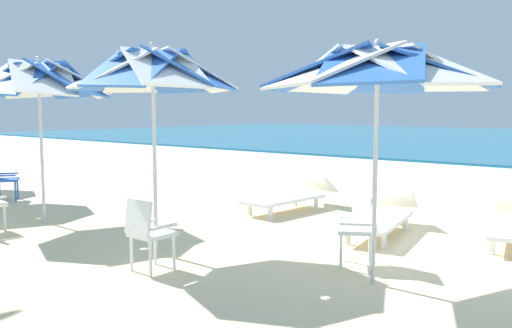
{
  "coord_description": "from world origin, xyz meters",
  "views": [
    {
      "loc": [
        2.78,
        -7.18,
        1.9
      ],
      "look_at": [
        -2.84,
        -0.39,
        1.0
      ],
      "focal_mm": 37.65,
      "sensor_mm": 36.0,
      "label": 1
    }
  ],
  "objects_px": {
    "plastic_chair_4": "(3,177)",
    "sun_lounger_1": "(382,216)",
    "beach_umbrella_2": "(39,81)",
    "beach_umbrella_0": "(377,71)",
    "beach_umbrella_1": "(153,73)",
    "plastic_chair_0": "(362,225)",
    "plastic_chair_1": "(148,230)",
    "sun_lounger_2": "(291,196)"
  },
  "relations": [
    {
      "from": "plastic_chair_4",
      "to": "sun_lounger_1",
      "type": "height_order",
      "value": "plastic_chair_4"
    },
    {
      "from": "beach_umbrella_2",
      "to": "plastic_chair_4",
      "type": "distance_m",
      "value": 3.34
    },
    {
      "from": "beach_umbrella_0",
      "to": "beach_umbrella_1",
      "type": "bearing_deg",
      "value": -166.09
    },
    {
      "from": "plastic_chair_0",
      "to": "plastic_chair_1",
      "type": "bearing_deg",
      "value": -134.51
    },
    {
      "from": "sun_lounger_2",
      "to": "beach_umbrella_1",
      "type": "bearing_deg",
      "value": -83.65
    },
    {
      "from": "beach_umbrella_2",
      "to": "plastic_chair_1",
      "type": "bearing_deg",
      "value": -10.36
    },
    {
      "from": "sun_lounger_2",
      "to": "plastic_chair_1",
      "type": "bearing_deg",
      "value": -77.09
    },
    {
      "from": "beach_umbrella_0",
      "to": "plastic_chair_0",
      "type": "height_order",
      "value": "beach_umbrella_0"
    },
    {
      "from": "plastic_chair_0",
      "to": "plastic_chair_1",
      "type": "relative_size",
      "value": 1.0
    },
    {
      "from": "plastic_chair_0",
      "to": "beach_umbrella_2",
      "type": "distance_m",
      "value": 5.75
    },
    {
      "from": "beach_umbrella_1",
      "to": "plastic_chair_4",
      "type": "height_order",
      "value": "beach_umbrella_1"
    },
    {
      "from": "plastic_chair_0",
      "to": "sun_lounger_1",
      "type": "distance_m",
      "value": 1.76
    },
    {
      "from": "plastic_chair_0",
      "to": "plastic_chair_4",
      "type": "xyz_separation_m",
      "value": [
        -8.02,
        -0.58,
        0.0
      ]
    },
    {
      "from": "plastic_chair_0",
      "to": "beach_umbrella_1",
      "type": "height_order",
      "value": "beach_umbrella_1"
    },
    {
      "from": "beach_umbrella_1",
      "to": "sun_lounger_1",
      "type": "height_order",
      "value": "beach_umbrella_1"
    },
    {
      "from": "beach_umbrella_1",
      "to": "beach_umbrella_2",
      "type": "bearing_deg",
      "value": 178.87
    },
    {
      "from": "plastic_chair_1",
      "to": "beach_umbrella_2",
      "type": "bearing_deg",
      "value": 169.64
    },
    {
      "from": "plastic_chair_0",
      "to": "sun_lounger_1",
      "type": "bearing_deg",
      "value": 108.34
    },
    {
      "from": "plastic_chair_0",
      "to": "plastic_chair_1",
      "type": "height_order",
      "value": "same"
    },
    {
      "from": "beach_umbrella_2",
      "to": "sun_lounger_2",
      "type": "height_order",
      "value": "beach_umbrella_2"
    },
    {
      "from": "beach_umbrella_2",
      "to": "sun_lounger_2",
      "type": "distance_m",
      "value": 4.83
    },
    {
      "from": "plastic_chair_0",
      "to": "plastic_chair_4",
      "type": "distance_m",
      "value": 8.04
    },
    {
      "from": "beach_umbrella_0",
      "to": "beach_umbrella_2",
      "type": "xyz_separation_m",
      "value": [
        -5.75,
        -0.63,
        0.06
      ]
    },
    {
      "from": "plastic_chair_1",
      "to": "sun_lounger_1",
      "type": "relative_size",
      "value": 0.39
    },
    {
      "from": "plastic_chair_1",
      "to": "beach_umbrella_2",
      "type": "height_order",
      "value": "beach_umbrella_2"
    },
    {
      "from": "beach_umbrella_0",
      "to": "beach_umbrella_2",
      "type": "height_order",
      "value": "beach_umbrella_2"
    },
    {
      "from": "plastic_chair_0",
      "to": "beach_umbrella_1",
      "type": "distance_m",
      "value": 3.25
    },
    {
      "from": "plastic_chair_1",
      "to": "sun_lounger_1",
      "type": "xyz_separation_m",
      "value": [
        1.25,
        3.49,
        -0.22
      ]
    },
    {
      "from": "plastic_chair_4",
      "to": "sun_lounger_1",
      "type": "distance_m",
      "value": 7.8
    },
    {
      "from": "beach_umbrella_0",
      "to": "sun_lounger_1",
      "type": "bearing_deg",
      "value": 114.18
    },
    {
      "from": "plastic_chair_4",
      "to": "beach_umbrella_2",
      "type": "bearing_deg",
      "value": -12.52
    },
    {
      "from": "sun_lounger_2",
      "to": "sun_lounger_1",
      "type": "bearing_deg",
      "value": -17.23
    },
    {
      "from": "beach_umbrella_0",
      "to": "beach_umbrella_1",
      "type": "distance_m",
      "value": 2.88
    },
    {
      "from": "beach_umbrella_1",
      "to": "sun_lounger_2",
      "type": "xyz_separation_m",
      "value": [
        -0.4,
        3.59,
        -2.09
      ]
    },
    {
      "from": "plastic_chair_1",
      "to": "sun_lounger_2",
      "type": "height_order",
      "value": "plastic_chair_1"
    },
    {
      "from": "beach_umbrella_0",
      "to": "plastic_chair_4",
      "type": "relative_size",
      "value": 3.04
    },
    {
      "from": "beach_umbrella_1",
      "to": "plastic_chair_4",
      "type": "relative_size",
      "value": 3.18
    },
    {
      "from": "beach_umbrella_2",
      "to": "plastic_chair_4",
      "type": "bearing_deg",
      "value": 167.48
    },
    {
      "from": "beach_umbrella_1",
      "to": "plastic_chair_4",
      "type": "xyz_separation_m",
      "value": [
        -5.67,
        0.66,
        -1.87
      ]
    },
    {
      "from": "beach_umbrella_1",
      "to": "sun_lounger_1",
      "type": "bearing_deg",
      "value": 58.17
    },
    {
      "from": "beach_umbrella_2",
      "to": "beach_umbrella_0",
      "type": "bearing_deg",
      "value": 6.29
    },
    {
      "from": "beach_umbrella_0",
      "to": "plastic_chair_1",
      "type": "relative_size",
      "value": 3.04
    }
  ]
}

